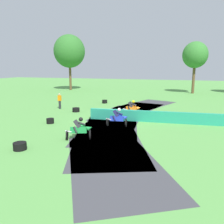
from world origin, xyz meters
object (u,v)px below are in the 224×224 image
at_px(motorcycle_chase_blue, 118,118).
at_px(track_marshal, 60,101).
at_px(motorcycle_trailing_green, 80,129).
at_px(tire_stack_near, 105,102).
at_px(tire_stack_mid_b, 50,121).
at_px(tire_stack_far, 20,146).
at_px(tire_stack_mid_a, 76,110).
at_px(motorcycle_lead_orange, 132,108).

distance_m(motorcycle_chase_blue, track_marshal, 9.33).
relative_size(motorcycle_trailing_green, track_marshal, 1.02).
relative_size(tire_stack_near, track_marshal, 0.38).
bearing_deg(tire_stack_mid_b, tire_stack_far, -73.00).
height_order(tire_stack_near, tire_stack_far, same).
xyz_separation_m(motorcycle_trailing_green, tire_stack_near, (-3.27, 13.65, -0.44)).
height_order(tire_stack_mid_a, tire_stack_mid_b, same).
bearing_deg(tire_stack_mid_a, motorcycle_trailing_green, -61.67).
bearing_deg(tire_stack_far, motorcycle_lead_orange, 70.50).
bearing_deg(motorcycle_lead_orange, motorcycle_chase_blue, -91.85).
distance_m(motorcycle_trailing_green, tire_stack_mid_b, 4.92).
bearing_deg(tire_stack_near, motorcycle_trailing_green, -76.52).
xyz_separation_m(tire_stack_near, track_marshal, (-3.26, -4.96, 0.62)).
xyz_separation_m(motorcycle_chase_blue, tire_stack_far, (-3.62, -6.39, -0.45)).
bearing_deg(tire_stack_far, track_marshal, 110.53).
xyz_separation_m(motorcycle_trailing_green, tire_stack_mid_a, (-4.16, 7.72, -0.44)).
distance_m(motorcycle_chase_blue, tire_stack_near, 10.98).
height_order(motorcycle_lead_orange, track_marshal, track_marshal).
height_order(tire_stack_mid_a, track_marshal, track_marshal).
xyz_separation_m(motorcycle_chase_blue, tire_stack_near, (-4.62, 9.95, -0.45)).
distance_m(tire_stack_mid_a, track_marshal, 2.63).
relative_size(motorcycle_chase_blue, tire_stack_mid_b, 2.86).
relative_size(motorcycle_lead_orange, tire_stack_mid_b, 2.88).
height_order(motorcycle_lead_orange, motorcycle_chase_blue, motorcycle_lead_orange).
xyz_separation_m(tire_stack_near, tire_stack_mid_b, (-0.70, -10.78, -0.00)).
relative_size(motorcycle_chase_blue, motorcycle_trailing_green, 1.00).
xyz_separation_m(motorcycle_chase_blue, track_marshal, (-7.88, 4.99, 0.17)).
distance_m(tire_stack_near, tire_stack_mid_a, 5.99).
height_order(motorcycle_lead_orange, tire_stack_mid_a, motorcycle_lead_orange).
bearing_deg(motorcycle_trailing_green, motorcycle_lead_orange, 79.36).
xyz_separation_m(motorcycle_chase_blue, motorcycle_trailing_green, (-1.35, -3.70, -0.01)).
relative_size(motorcycle_chase_blue, track_marshal, 1.03).
relative_size(tire_stack_near, tire_stack_far, 0.88).
distance_m(motorcycle_trailing_green, tire_stack_near, 14.04).
bearing_deg(tire_stack_mid_a, motorcycle_chase_blue, -36.09).
bearing_deg(motorcycle_lead_orange, tire_stack_far, -109.50).
bearing_deg(tire_stack_near, tire_stack_mid_a, -98.55).
bearing_deg(tire_stack_far, tire_stack_mid_a, 100.30).
bearing_deg(motorcycle_trailing_green, tire_stack_far, -130.16).
distance_m(motorcycle_chase_blue, motorcycle_trailing_green, 3.94).
height_order(motorcycle_lead_orange, tire_stack_far, motorcycle_lead_orange).
height_order(tire_stack_far, track_marshal, track_marshal).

